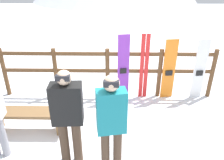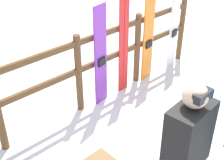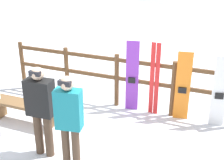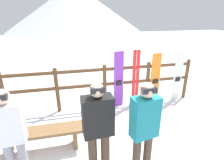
{
  "view_description": "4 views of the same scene",
  "coord_description": "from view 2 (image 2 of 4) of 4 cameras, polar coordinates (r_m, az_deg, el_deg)",
  "views": [
    {
      "loc": [
        0.19,
        -3.06,
        2.73
      ],
      "look_at": [
        0.12,
        0.83,
        0.83
      ],
      "focal_mm": 35.0,
      "sensor_mm": 36.0,
      "label": 1
    },
    {
      "loc": [
        -2.32,
        -1.45,
        2.81
      ],
      "look_at": [
        0.05,
        1.03,
        0.76
      ],
      "focal_mm": 50.0,
      "sensor_mm": 36.0,
      "label": 2
    },
    {
      "loc": [
        2.23,
        -4.16,
        3.29
      ],
      "look_at": [
        0.12,
        1.09,
        0.86
      ],
      "focal_mm": 50.0,
      "sensor_mm": 36.0,
      "label": 3
    },
    {
      "loc": [
        -0.77,
        -2.59,
        2.47
      ],
      "look_at": [
        0.06,
        1.08,
        1.0
      ],
      "focal_mm": 28.0,
      "sensor_mm": 36.0,
      "label": 4
    }
  ],
  "objects": [
    {
      "name": "person_black",
      "position": [
        2.81,
        13.4,
        -12.54
      ],
      "size": [
        0.46,
        0.27,
        1.59
      ],
      "color": "#4C3828",
      "rests_on": "ground"
    },
    {
      "name": "snowboard_purple",
      "position": [
        4.56,
        -2.1,
        4.26
      ],
      "size": [
        0.27,
        0.09,
        1.55
      ],
      "color": "purple",
      "rests_on": "ground"
    },
    {
      "name": "fence",
      "position": [
        4.42,
        -6.18,
        2.27
      ],
      "size": [
        5.05,
        0.1,
        1.2
      ],
      "color": "brown",
      "rests_on": "ground"
    },
    {
      "name": "snowboard_white",
      "position": [
        5.8,
        11.23,
        9.14
      ],
      "size": [
        0.29,
        0.1,
        1.45
      ],
      "color": "white",
      "rests_on": "ground"
    },
    {
      "name": "snowboard_orange",
      "position": [
        5.28,
        6.63,
        7.3
      ],
      "size": [
        0.3,
        0.09,
        1.45
      ],
      "color": "orange",
      "rests_on": "ground"
    },
    {
      "name": "ski_pair_red",
      "position": [
        4.85,
        2.12,
        6.15
      ],
      "size": [
        0.2,
        0.02,
        1.56
      ],
      "color": "red",
      "rests_on": "ground"
    }
  ]
}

